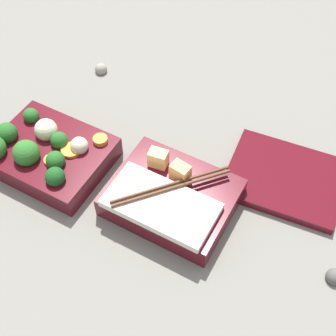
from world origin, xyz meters
TOP-DOWN VIEW (x-y plane):
  - ground_plane at (0.00, 0.00)m, footprint 3.00×3.00m
  - bento_tray_vegetable at (-0.12, -0.03)m, footprint 0.19×0.15m
  - bento_tray_rice at (0.11, -0.01)m, footprint 0.19×0.15m
  - bento_lid at (0.25, 0.13)m, footprint 0.20×0.17m
  - pebble_0 at (0.38, -0.00)m, footprint 0.02×0.02m
  - pebble_2 at (-0.17, 0.21)m, footprint 0.02×0.02m

SIDE VIEW (x-z plane):
  - ground_plane at x=0.00m, z-range 0.00..0.00m
  - pebble_2 at x=-0.17m, z-range -0.01..0.02m
  - pebble_0 at x=0.38m, z-range -0.01..0.02m
  - bento_lid at x=0.25m, z-range 0.00..0.01m
  - bento_tray_rice at x=0.11m, z-range -0.01..0.06m
  - bento_tray_vegetable at x=-0.12m, z-range -0.01..0.06m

